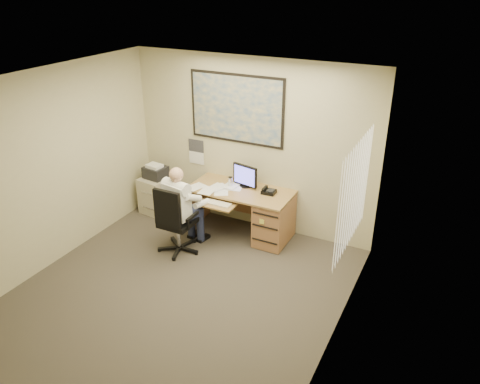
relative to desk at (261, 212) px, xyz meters
The scene contains 8 objects.
room_shell 2.13m from the desk, 100.35° to the right, with size 4.00×4.50×2.70m.
desk is the anchor object (origin of this frame).
world_map 1.61m from the desk, 150.38° to the left, with size 1.56×0.03×1.06m, color #1E4C93.
wall_calendar 1.52m from the desk, 165.71° to the left, with size 0.28×0.01×0.42m, color white.
window_blinds 2.25m from the desk, 34.08° to the right, with size 0.06×1.40×1.30m, color silver, non-canonical shape.
filing_cabinet 1.96m from the desk, behind, with size 0.50×0.58×0.86m.
office_chair 1.33m from the desk, 134.17° to the right, with size 0.64×0.64×1.07m.
person 1.28m from the desk, 136.72° to the right, with size 0.54×0.77×1.32m, color white, non-canonical shape.
Camera 1 is at (2.92, -3.93, 3.78)m, focal length 35.00 mm.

